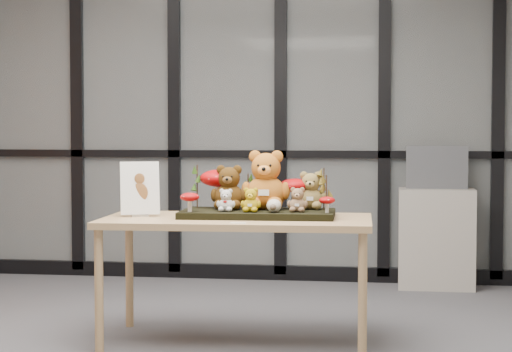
% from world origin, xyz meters
% --- Properties ---
extents(floor, '(5.00, 5.00, 0.00)m').
position_xyz_m(floor, '(0.00, 0.00, 0.00)').
color(floor, '#57565C').
rests_on(floor, ground).
extents(room_shell, '(5.00, 5.00, 5.00)m').
position_xyz_m(room_shell, '(0.00, 0.00, 1.68)').
color(room_shell, '#B4B1AA').
rests_on(room_shell, floor).
extents(glass_partition, '(4.90, 0.06, 2.78)m').
position_xyz_m(glass_partition, '(-0.00, 2.47, 1.42)').
color(glass_partition, '#2D383F').
rests_on(glass_partition, floor).
extents(display_table, '(1.60, 0.84, 0.74)m').
position_xyz_m(display_table, '(0.46, 0.21, 0.67)').
color(display_table, tan).
rests_on(display_table, floor).
extents(diorama_tray, '(0.92, 0.48, 0.04)m').
position_xyz_m(diorama_tray, '(0.58, 0.27, 0.76)').
color(diorama_tray, black).
rests_on(diorama_tray, display_table).
extents(bear_pooh_yellow, '(0.31, 0.28, 0.39)m').
position_xyz_m(bear_pooh_yellow, '(0.62, 0.36, 0.97)').
color(bear_pooh_yellow, '#BC671D').
rests_on(bear_pooh_yellow, diorama_tray).
extents(bear_brown_medium, '(0.23, 0.21, 0.29)m').
position_xyz_m(bear_brown_medium, '(0.39, 0.33, 0.92)').
color(bear_brown_medium, '#40270A').
rests_on(bear_brown_medium, diorama_tray).
extents(bear_tan_back, '(0.20, 0.18, 0.25)m').
position_xyz_m(bear_tan_back, '(0.88, 0.40, 0.90)').
color(bear_tan_back, olive).
rests_on(bear_tan_back, diorama_tray).
extents(bear_small_yellow, '(0.12, 0.11, 0.16)m').
position_xyz_m(bear_small_yellow, '(0.55, 0.17, 0.86)').
color(bear_small_yellow, '#B8940F').
rests_on(bear_small_yellow, diorama_tray).
extents(bear_white_bow, '(0.12, 0.10, 0.15)m').
position_xyz_m(bear_white_bow, '(0.40, 0.18, 0.85)').
color(bear_white_bow, silver).
rests_on(bear_white_bow, diorama_tray).
extents(bear_beige_small, '(0.13, 0.11, 0.16)m').
position_xyz_m(bear_beige_small, '(0.82, 0.21, 0.86)').
color(bear_beige_small, '#876545').
rests_on(bear_beige_small, diorama_tray).
extents(plush_cream_hedgehog, '(0.07, 0.06, 0.09)m').
position_xyz_m(plush_cream_hedgehog, '(0.69, 0.16, 0.82)').
color(plush_cream_hedgehog, beige).
rests_on(plush_cream_hedgehog, diorama_tray).
extents(mushroom_back_left, '(0.23, 0.23, 0.26)m').
position_xyz_m(mushroom_back_left, '(0.32, 0.42, 0.91)').
color(mushroom_back_left, '#9E0507').
rests_on(mushroom_back_left, diorama_tray).
extents(mushroom_back_right, '(0.18, 0.18, 0.20)m').
position_xyz_m(mushroom_back_right, '(0.78, 0.41, 0.88)').
color(mushroom_back_right, '#9E0507').
rests_on(mushroom_back_right, diorama_tray).
extents(mushroom_front_left, '(0.11, 0.11, 0.12)m').
position_xyz_m(mushroom_front_left, '(0.20, 0.13, 0.84)').
color(mushroom_front_left, '#9E0507').
rests_on(mushroom_front_left, diorama_tray).
extents(mushroom_front_right, '(0.09, 0.09, 0.10)m').
position_xyz_m(mushroom_front_right, '(0.99, 0.18, 0.83)').
color(mushroom_front_right, '#9E0507').
rests_on(mushroom_front_right, diorama_tray).
extents(sprig_green_far_left, '(0.05, 0.05, 0.26)m').
position_xyz_m(sprig_green_far_left, '(0.19, 0.38, 0.91)').
color(sprig_green_far_left, '#163A0D').
rests_on(sprig_green_far_left, diorama_tray).
extents(sprig_green_mid_left, '(0.05, 0.05, 0.24)m').
position_xyz_m(sprig_green_mid_left, '(0.33, 0.43, 0.90)').
color(sprig_green_mid_left, '#163A0D').
rests_on(sprig_green_mid_left, diorama_tray).
extents(sprig_dry_far_right, '(0.05, 0.05, 0.25)m').
position_xyz_m(sprig_dry_far_right, '(0.96, 0.38, 0.90)').
color(sprig_dry_far_right, brown).
rests_on(sprig_dry_far_right, diorama_tray).
extents(sprig_dry_mid_right, '(0.05, 0.05, 0.21)m').
position_xyz_m(sprig_dry_mid_right, '(0.98, 0.27, 0.89)').
color(sprig_dry_mid_right, brown).
rests_on(sprig_dry_mid_right, diorama_tray).
extents(sprig_green_centre, '(0.05, 0.05, 0.21)m').
position_xyz_m(sprig_green_centre, '(0.49, 0.45, 0.88)').
color(sprig_green_centre, '#163A0D').
rests_on(sprig_green_centre, diorama_tray).
extents(sign_holder, '(0.24, 0.15, 0.33)m').
position_xyz_m(sign_holder, '(-0.13, 0.21, 0.89)').
color(sign_holder, silver).
rests_on(sign_holder, display_table).
extents(label_card, '(0.09, 0.03, 0.00)m').
position_xyz_m(label_card, '(0.52, -0.10, 0.74)').
color(label_card, white).
rests_on(label_card, display_table).
extents(cabinet, '(0.59, 0.34, 0.79)m').
position_xyz_m(cabinet, '(1.71, 2.26, 0.39)').
color(cabinet, '#A29B90').
rests_on(cabinet, floor).
extents(monitor, '(0.48, 0.05, 0.34)m').
position_xyz_m(monitor, '(1.71, 2.28, 0.96)').
color(monitor, '#4F5156').
rests_on(monitor, cabinet).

